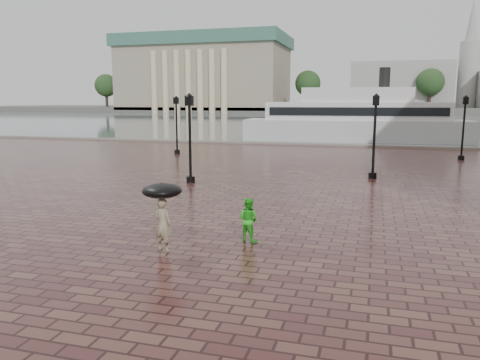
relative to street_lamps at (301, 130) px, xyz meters
The scene contains 11 objects.
ground 17.72m from the street_lamps, 85.10° to the right, with size 300.00×300.00×0.00m, color #381A19.
harbour_water 74.55m from the street_lamps, 88.85° to the left, with size 240.00×240.00×0.00m, color #4E5A5E.
quay_edge 14.76m from the street_lamps, 84.09° to the left, with size 80.00×0.60×0.30m, color slate.
far_shore 142.51m from the street_lamps, 89.40° to the left, with size 300.00×60.00×2.00m, color #4C4C47.
museum 138.40m from the street_lamps, 112.83° to the left, with size 57.00×32.50×26.00m.
far_trees 120.72m from the street_lamps, 89.29° to the left, with size 188.00×8.00×13.50m.
street_lamps is the anchor object (origin of this frame).
adult_pedestrian 18.19m from the street_lamps, 93.26° to the right, with size 0.55×0.36×1.52m, color gray.
child_pedestrian 16.67m from the street_lamps, 86.49° to the right, with size 0.64×0.50×1.32m, color green.
ferry_near 20.85m from the street_lamps, 83.11° to the left, with size 23.08×7.15×7.46m.
umbrella 18.13m from the street_lamps, 93.26° to the right, with size 1.10×1.10×1.09m.
Camera 1 is at (3.02, -12.10, 4.16)m, focal length 35.00 mm.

